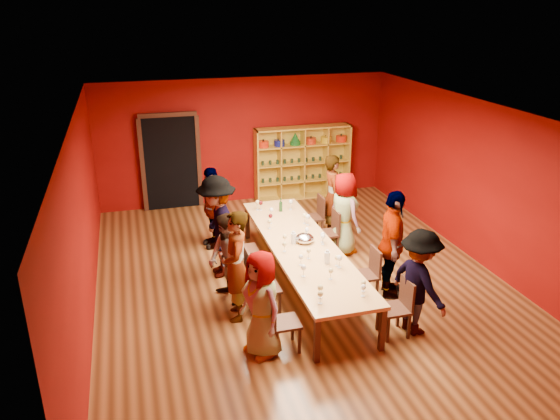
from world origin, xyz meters
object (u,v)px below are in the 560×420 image
at_px(person_left_0, 262,304).
at_px(person_right_4, 333,196).
at_px(person_right_0, 419,282).
at_px(chair_person_right_1, 369,271).
at_px(chair_person_right_4, 316,214).
at_px(person_right_1, 392,245).
at_px(chair_person_left_1, 262,285).
at_px(chair_person_left_2, 254,270).
at_px(person_left_4, 212,207).
at_px(person_left_1, 236,266).
at_px(spittoon_bowl, 305,238).
at_px(person_right_3, 344,213).
at_px(chair_person_right_3, 330,230).
at_px(tasting_table, 302,248).
at_px(wine_bottle, 281,206).
at_px(chair_person_left_0, 279,319).
at_px(person_left_3, 217,227).
at_px(chair_person_left_4, 229,221).
at_px(chair_person_right_0, 399,304).
at_px(person_left_2, 228,259).
at_px(shelving_unit, 302,159).
at_px(chair_person_left_3, 242,247).

relative_size(person_left_0, person_right_4, 0.90).
bearing_deg(person_right_0, person_right_4, -13.45).
height_order(chair_person_right_1, chair_person_right_4, same).
xyz_separation_m(person_right_1, person_right_4, (-0.03, 2.63, -0.05)).
xyz_separation_m(chair_person_left_1, chair_person_left_2, (0.00, 0.52, 0.00)).
relative_size(person_left_0, person_left_4, 0.94).
height_order(person_left_1, person_right_0, person_left_1).
height_order(person_right_4, spittoon_bowl, person_right_4).
relative_size(chair_person_left_2, person_right_3, 0.55).
relative_size(person_left_0, chair_person_right_3, 1.76).
relative_size(tasting_table, wine_bottle, 16.46).
height_order(chair_person_left_0, person_right_3, person_right_3).
bearing_deg(chair_person_right_3, person_left_1, -141.70).
distance_m(person_left_3, person_left_4, 1.26).
height_order(tasting_table, chair_person_left_4, chair_person_left_4).
height_order(chair_person_right_0, wine_bottle, wine_bottle).
xyz_separation_m(person_right_1, wine_bottle, (-1.22, 2.38, -0.08)).
xyz_separation_m(person_right_3, wine_bottle, (-1.11, 0.60, 0.04)).
xyz_separation_m(person_left_0, person_right_0, (2.35, -0.10, 0.04)).
relative_size(chair_person_left_2, chair_person_right_1, 1.00).
height_order(chair_person_left_2, person_left_4, person_left_4).
height_order(chair_person_right_4, person_right_4, person_right_4).
xyz_separation_m(person_left_2, chair_person_right_1, (2.25, -0.54, -0.27)).
relative_size(person_left_2, chair_person_right_4, 1.72).
xyz_separation_m(shelving_unit, person_left_3, (-2.73, -3.57, -0.05)).
xyz_separation_m(chair_person_right_4, spittoon_bowl, (-0.84, -1.79, 0.33)).
bearing_deg(tasting_table, person_right_1, -30.34).
xyz_separation_m(chair_person_left_1, person_right_0, (2.10, -1.11, 0.33)).
xyz_separation_m(chair_person_left_3, spittoon_bowl, (0.98, -0.66, 0.33)).
distance_m(shelving_unit, person_left_1, 5.73).
distance_m(chair_person_left_1, person_right_0, 2.40).
bearing_deg(person_right_4, chair_person_left_3, 126.83).
relative_size(chair_person_left_3, person_right_0, 0.54).
height_order(chair_person_left_0, wine_bottle, wine_bottle).
height_order(chair_person_right_1, person_right_3, person_right_3).
distance_m(tasting_table, chair_person_left_2, 0.96).
bearing_deg(person_left_1, shelving_unit, 161.25).
distance_m(tasting_table, chair_person_right_4, 2.09).
bearing_deg(chair_person_right_1, chair_person_right_0, -90.00).
bearing_deg(person_right_4, chair_person_left_1, 149.69).
bearing_deg(shelving_unit, person_right_0, -91.88).
bearing_deg(tasting_table, person_left_3, 150.69).
bearing_deg(person_left_2, person_right_0, 39.51).
relative_size(chair_person_right_1, wine_bottle, 3.26).
height_order(person_left_3, chair_person_right_0, person_left_3).
relative_size(tasting_table, chair_person_right_4, 5.06).
bearing_deg(person_left_1, spittoon_bowl, 130.21).
relative_size(shelving_unit, chair_person_left_0, 2.70).
distance_m(chair_person_right_0, person_right_1, 1.23).
relative_size(person_right_0, spittoon_bowl, 5.08).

